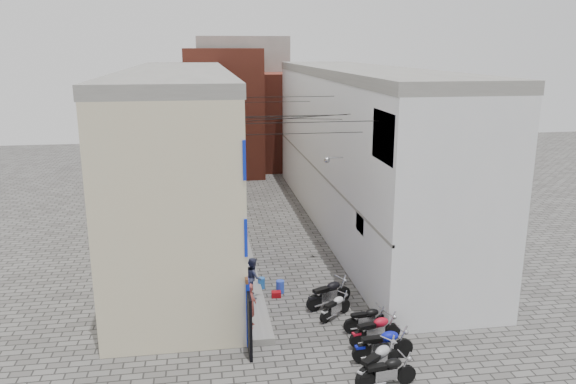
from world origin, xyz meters
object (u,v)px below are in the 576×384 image
motorcycle_e (367,318)px  person_b (253,277)px  person_a (251,305)px  water_jug_near (280,287)px  motorcycle_c (383,343)px  motorcycle_f (335,306)px  motorcycle_b (378,360)px  motorcycle_d (376,329)px  red_crate (276,294)px  motorcycle_a (387,371)px  motorcycle_g (329,292)px  water_jug_far (261,283)px

motorcycle_e → person_b: (-3.87, 3.09, 0.55)m
motorcycle_e → person_a: bearing=-103.0°
water_jug_near → person_b: bearing=-151.0°
motorcycle_c → water_jug_near: motorcycle_c is taller
motorcycle_e → motorcycle_f: size_ratio=1.06×
motorcycle_b → motorcycle_d: (0.57, 2.04, -0.04)m
motorcycle_d → red_crate: motorcycle_d is taller
motorcycle_a → motorcycle_c: size_ratio=0.92×
red_crate → motorcycle_f: bearing=-47.3°
motorcycle_g → person_b: (-2.94, 0.92, 0.46)m
person_b → water_jug_far: 1.57m
motorcycle_d → motorcycle_f: bearing=-171.1°
motorcycle_g → water_jug_near: motorcycle_g is taller
motorcycle_b → motorcycle_c: motorcycle_b is taller
motorcycle_c → motorcycle_d: bearing=171.0°
motorcycle_a → motorcycle_d: bearing=162.6°
motorcycle_d → person_b: 5.62m
motorcycle_c → person_a: person_a is taller
motorcycle_c → motorcycle_d: motorcycle_c is taller
motorcycle_a → motorcycle_b: 0.52m
red_crate → water_jug_near: bearing=60.6°
motorcycle_b → person_b: person_b is taller
motorcycle_e → motorcycle_g: (-0.92, 2.17, 0.10)m
motorcycle_d → person_a: person_a is taller
motorcycle_f → water_jug_near: (-1.78, 2.55, -0.22)m
motorcycle_f → motorcycle_g: (-0.03, 0.97, 0.13)m
person_a → water_jug_far: person_a is taller
motorcycle_b → water_jug_near: (-2.12, 6.74, -0.35)m
motorcycle_f → motorcycle_a: bearing=-31.2°
motorcycle_f → water_jug_near: bearing=178.0°
person_b → motorcycle_e: bearing=-131.3°
motorcycle_f → motorcycle_b: bearing=-32.1°
person_b → motorcycle_f: bearing=-125.1°
motorcycle_d → water_jug_near: bearing=-164.4°
motorcycle_d → water_jug_near: 5.42m
motorcycle_e → red_crate: 4.45m
motorcycle_d → motorcycle_e: bearing=167.3°
motorcycle_g → red_crate: size_ratio=5.53×
motorcycle_f → water_jug_far: size_ratio=3.54×
water_jug_far → motorcycle_g: bearing=-41.1°
motorcycle_b → person_b: bearing=171.8°
motorcycle_f → person_a: 3.43m
motorcycle_d → motorcycle_f: motorcycle_d is taller
motorcycle_d → red_crate: 5.21m
person_a → red_crate: (1.31, 2.85, -0.97)m
motorcycle_f → red_crate: (-2.00, 2.16, -0.37)m
motorcycle_f → person_b: size_ratio=1.03×
person_b → red_crate: bearing=-77.1°
motorcycle_c → motorcycle_e: 1.99m
person_a → red_crate: size_ratio=4.39×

